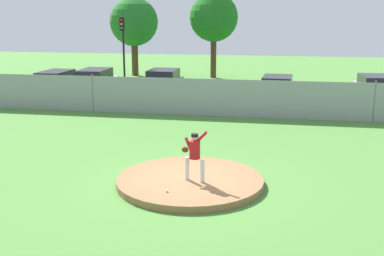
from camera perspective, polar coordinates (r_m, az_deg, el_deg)
name	(u,v)px	position (r m, az deg, el deg)	size (l,w,h in m)	color
ground_plane	(216,136)	(20.35, 2.84, -0.95)	(80.00, 80.00, 0.00)	#4C8438
asphalt_strip	(234,101)	(28.61, 5.08, 3.27)	(44.00, 7.00, 0.01)	#2B2B2D
pitchers_mound	(190,181)	(14.65, -0.25, -6.36)	(4.49, 4.49, 0.21)	olive
pitcher_youth	(194,152)	(14.07, 0.28, -2.91)	(0.80, 0.32, 1.57)	silver
baseball	(167,191)	(13.50, -3.02, -7.52)	(0.07, 0.07, 0.07)	white
chainlink_fence	(226,98)	(24.04, 4.12, 3.60)	(35.54, 0.07, 2.00)	gray
parked_car_champagne	(375,91)	(29.04, 21.09, 4.18)	(2.02, 4.29, 1.68)	tan
parked_car_charcoal	(277,90)	(28.03, 10.14, 4.47)	(2.02, 4.25, 1.58)	#232328
parked_car_silver	(95,83)	(30.53, -11.55, 5.25)	(1.91, 4.56, 1.71)	#B7BABF
parked_car_navy	(163,84)	(29.60, -3.44, 5.24)	(1.88, 4.02, 1.73)	#161E4C
parked_car_red	(56,83)	(31.52, -15.98, 5.15)	(1.82, 4.80, 1.56)	#A81919
traffic_cone_orange	(311,107)	(25.94, 14.01, 2.43)	(0.40, 0.40, 0.55)	orange
traffic_light_near	(123,40)	(34.21, -8.27, 10.43)	(0.28, 0.46, 4.82)	black
tree_broad_right	(134,22)	(40.29, -6.97, 12.45)	(3.96, 3.96, 6.38)	#4C331E
tree_tall_centre	(214,18)	(38.57, 2.63, 13.04)	(3.82, 3.82, 6.69)	#4C331E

